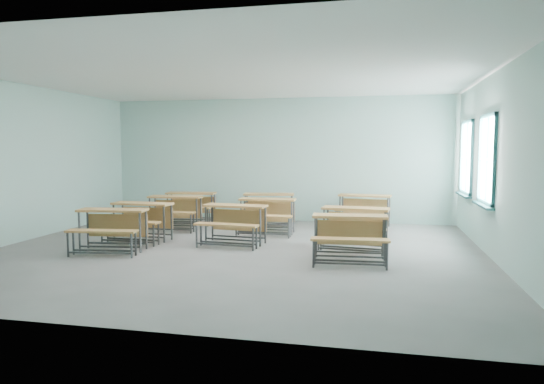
{
  "coord_description": "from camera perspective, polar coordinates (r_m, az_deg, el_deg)",
  "views": [
    {
      "loc": [
        2.54,
        -8.48,
        1.88
      ],
      "look_at": [
        0.45,
        1.2,
        1.0
      ],
      "focal_mm": 32.0,
      "sensor_mm": 36.0,
      "label": 1
    }
  ],
  "objects": [
    {
      "name": "desk_unit_r3c1",
      "position": [
        11.97,
        -0.41,
        -1.43
      ],
      "size": [
        1.35,
        1.0,
        0.78
      ],
      "rotation": [
        0.0,
        0.0,
        0.14
      ],
      "color": "#AD783E",
      "rests_on": "ground"
    },
    {
      "name": "desk_unit_r1c0",
      "position": [
        10.28,
        -15.29,
        -2.69
      ],
      "size": [
        1.28,
        0.9,
        0.78
      ],
      "rotation": [
        0.0,
        0.0,
        -0.05
      ],
      "color": "#AD783E",
      "rests_on": "ground"
    },
    {
      "name": "desk_unit_r3c2",
      "position": [
        11.85,
        10.76,
        -1.58
      ],
      "size": [
        1.34,
        0.99,
        0.78
      ],
      "rotation": [
        0.0,
        0.0,
        -0.13
      ],
      "color": "#AD783E",
      "rests_on": "ground"
    },
    {
      "name": "desk_unit_r2c1",
      "position": [
        10.74,
        -0.64,
        -2.18
      ],
      "size": [
        1.27,
        0.87,
        0.78
      ],
      "rotation": [
        0.0,
        0.0,
        0.03
      ],
      "color": "#AD783E",
      "rests_on": "ground"
    },
    {
      "name": "desk_unit_r0c2",
      "position": [
        8.17,
        9.14,
        -4.55
      ],
      "size": [
        1.3,
        0.91,
        0.78
      ],
      "rotation": [
        0.0,
        0.0,
        0.06
      ],
      "color": "#AD783E",
      "rests_on": "ground"
    },
    {
      "name": "desk_unit_r2c0",
      "position": [
        11.55,
        -11.48,
        -1.77
      ],
      "size": [
        1.29,
        0.91,
        0.78
      ],
      "rotation": [
        0.0,
        0.0,
        0.06
      ],
      "color": "#AD783E",
      "rests_on": "ground"
    },
    {
      "name": "desk_unit_r1c2",
      "position": [
        9.23,
        9.67,
        -3.46
      ],
      "size": [
        1.33,
        0.97,
        0.78
      ],
      "rotation": [
        0.0,
        0.0,
        -0.12
      ],
      "color": "#AD783E",
      "rests_on": "ground"
    },
    {
      "name": "room",
      "position": [
        8.86,
        -3.94,
        3.25
      ],
      "size": [
        9.04,
        8.04,
        3.24
      ],
      "color": "gray",
      "rests_on": "ground"
    },
    {
      "name": "desk_unit_r1c1",
      "position": [
        9.57,
        -4.56,
        -3.09
      ],
      "size": [
        1.3,
        0.92,
        0.78
      ],
      "rotation": [
        0.0,
        0.0,
        -0.07
      ],
      "color": "#AD783E",
      "rests_on": "ground"
    },
    {
      "name": "desk_unit_r0c0",
      "position": [
        9.34,
        -18.47,
        -3.54
      ],
      "size": [
        1.34,
        0.99,
        0.78
      ],
      "rotation": [
        0.0,
        0.0,
        0.13
      ],
      "color": "#AD783E",
      "rests_on": "ground"
    },
    {
      "name": "desk_unit_r3c0",
      "position": [
        12.44,
        -9.62,
        -1.25
      ],
      "size": [
        1.32,
        0.96,
        0.78
      ],
      "rotation": [
        0.0,
        0.0,
        0.1
      ],
      "color": "#AD783E",
      "rests_on": "ground"
    }
  ]
}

